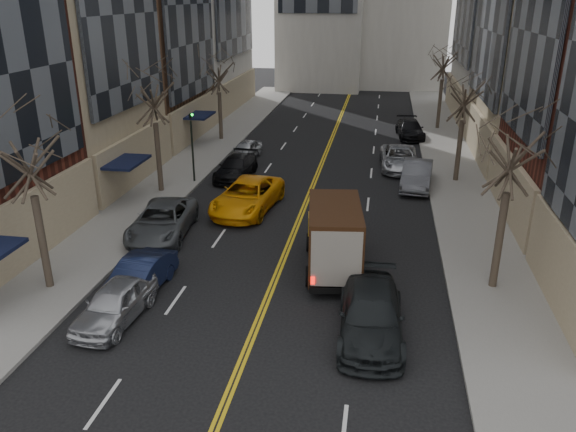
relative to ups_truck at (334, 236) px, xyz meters
The scene contains 21 objects.
sidewalk_left 19.11m from the ups_truck, 126.33° to the left, with size 4.00×66.00×0.15m, color slate.
sidewalk_right 16.82m from the ups_truck, 66.38° to the left, with size 4.00×66.00×0.15m, color slate.
tree_lf_near 12.58m from the ups_truck, 161.77° to the right, with size 3.20×3.20×8.41m.
tree_lf_mid 14.77m from the ups_truck, 143.03° to the left, with size 3.20×3.20×8.91m.
tree_lf_far 24.47m from the ups_truck, 117.45° to the left, with size 3.20×3.20×8.12m.
tree_rt_near 8.18m from the ups_truck, ahead, with size 3.20×3.20×8.71m.
tree_rt_mid 15.55m from the ups_truck, 63.99° to the left, with size 3.20×3.20×8.32m.
tree_rt_far 29.54m from the ups_truck, 77.06° to the left, with size 3.20×3.20×9.11m.
traffic_signal 14.22m from the ups_truck, 133.11° to the left, with size 0.29×0.26×4.70m.
ups_truck is the anchor object (origin of this frame).
observer_sedan 5.13m from the ups_truck, 69.79° to the right, with size 2.41×5.50×1.57m.
taxi 8.27m from the ups_truck, 129.95° to the left, with size 2.75×5.96×1.66m, color orange.
pedestrian 4.24m from the ups_truck, 96.54° to the left, with size 0.69×0.46×1.91m, color black.
parked_lf_a 9.18m from the ups_truck, 143.89° to the right, with size 1.69×4.20×1.43m, color #AAADB2.
parked_lf_b 8.15m from the ups_truck, 155.72° to the right, with size 1.48×4.24×1.40m, color black.
parked_lf_c 8.91m from the ups_truck, 165.39° to the left, with size 2.57×5.56×1.55m, color #494D51.
parked_lf_d 14.03m from the ups_truck, 121.83° to the left, with size 1.94×4.77×1.38m, color black.
parked_lf_e 18.14m from the ups_truck, 115.61° to the left, with size 1.53×3.80×1.30m, color #AAADB2.
parked_rt_a 12.52m from the ups_truck, 71.28° to the left, with size 1.70×4.86×1.60m, color #4F5056.
parked_rt_b 16.01m from the ups_truck, 79.13° to the left, with size 2.48×5.37×1.49m, color #B2B4BA.
parked_rt_c 25.20m from the ups_truck, 80.83° to the left, with size 1.99×4.91×1.42m, color black.
Camera 1 is at (4.01, -10.08, 11.11)m, focal length 35.00 mm.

